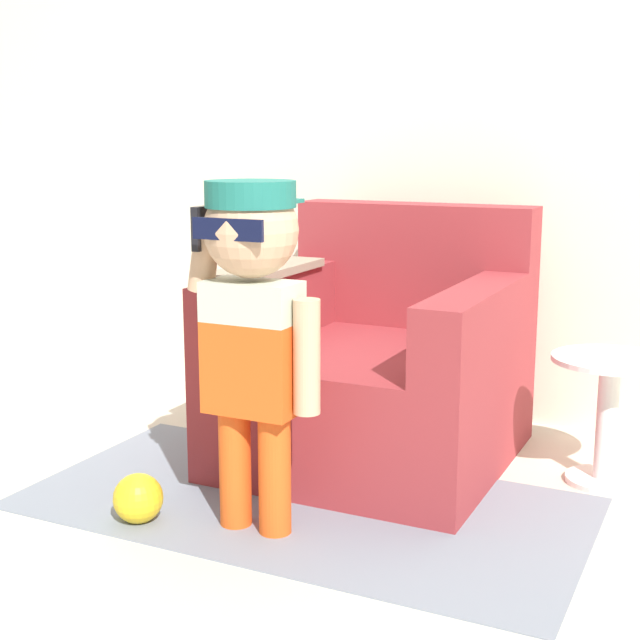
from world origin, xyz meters
TOP-DOWN VIEW (x-y plane):
  - ground_plane at (0.00, 0.00)m, footprint 10.00×10.00m
  - wall_back at (0.00, 0.66)m, footprint 10.00×0.05m
  - armchair at (0.22, -0.01)m, footprint 0.99×1.03m
  - person_child at (0.14, -0.79)m, footprint 0.44×0.33m
  - side_table at (1.04, 0.07)m, footprint 0.40×0.40m
  - rug at (0.18, -0.55)m, footprint 1.83×0.96m
  - toy_ball at (-0.22, -0.91)m, footprint 0.16×0.16m

SIDE VIEW (x-z plane):
  - ground_plane at x=0.00m, z-range 0.00..0.00m
  - rug at x=0.18m, z-range 0.00..0.01m
  - toy_ball at x=-0.22m, z-range 0.00..0.16m
  - side_table at x=1.04m, z-range 0.05..0.50m
  - armchair at x=0.22m, z-range -0.13..0.80m
  - person_child at x=0.14m, z-range 0.18..1.24m
  - wall_back at x=0.00m, z-range 0.00..2.60m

